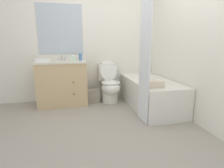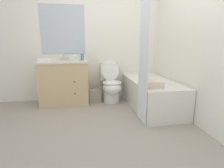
{
  "view_description": "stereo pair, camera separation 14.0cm",
  "coord_description": "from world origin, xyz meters",
  "px_view_note": "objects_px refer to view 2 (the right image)",
  "views": [
    {
      "loc": [
        -0.52,
        -1.99,
        1.15
      ],
      "look_at": [
        0.08,
        0.74,
        0.5
      ],
      "focal_mm": 28.0,
      "sensor_mm": 36.0,
      "label": 1
    },
    {
      "loc": [
        -0.39,
        -2.02,
        1.15
      ],
      "look_at": [
        0.08,
        0.74,
        0.5
      ],
      "focal_mm": 28.0,
      "sensor_mm": 36.0,
      "label": 2
    }
  ],
  "objects_px": {
    "sink_faucet": "(64,58)",
    "bath_towel_folded": "(153,84)",
    "vanity_cabinet": "(65,82)",
    "soap_dispenser": "(82,57)",
    "bathtub": "(151,94)",
    "hand_towel_folded": "(45,60)",
    "toilet": "(111,85)",
    "wastebasket": "(95,95)",
    "tissue_box": "(74,58)"
  },
  "relations": [
    {
      "from": "bathtub",
      "to": "wastebasket",
      "type": "relative_size",
      "value": 6.07
    },
    {
      "from": "bathtub",
      "to": "soap_dispenser",
      "type": "bearing_deg",
      "value": 155.44
    },
    {
      "from": "tissue_box",
      "to": "hand_towel_folded",
      "type": "height_order",
      "value": "tissue_box"
    },
    {
      "from": "sink_faucet",
      "to": "hand_towel_folded",
      "type": "bearing_deg",
      "value": -132.32
    },
    {
      "from": "bath_towel_folded",
      "to": "bathtub",
      "type": "bearing_deg",
      "value": 69.9
    },
    {
      "from": "tissue_box",
      "to": "soap_dispenser",
      "type": "height_order",
      "value": "soap_dispenser"
    },
    {
      "from": "tissue_box",
      "to": "hand_towel_folded",
      "type": "relative_size",
      "value": 0.62
    },
    {
      "from": "sink_faucet",
      "to": "bath_towel_folded",
      "type": "bearing_deg",
      "value": -40.86
    },
    {
      "from": "bath_towel_folded",
      "to": "tissue_box",
      "type": "bearing_deg",
      "value": 138.56
    },
    {
      "from": "vanity_cabinet",
      "to": "soap_dispenser",
      "type": "relative_size",
      "value": 5.79
    },
    {
      "from": "bathtub",
      "to": "toilet",
      "type": "bearing_deg",
      "value": 146.76
    },
    {
      "from": "sink_faucet",
      "to": "bathtub",
      "type": "bearing_deg",
      "value": -23.34
    },
    {
      "from": "tissue_box",
      "to": "toilet",
      "type": "bearing_deg",
      "value": -6.83
    },
    {
      "from": "bathtub",
      "to": "tissue_box",
      "type": "bearing_deg",
      "value": 159.11
    },
    {
      "from": "vanity_cabinet",
      "to": "toilet",
      "type": "bearing_deg",
      "value": -3.4
    },
    {
      "from": "vanity_cabinet",
      "to": "tissue_box",
      "type": "height_order",
      "value": "tissue_box"
    },
    {
      "from": "vanity_cabinet",
      "to": "hand_towel_folded",
      "type": "relative_size",
      "value": 4.06
    },
    {
      "from": "tissue_box",
      "to": "bath_towel_folded",
      "type": "xyz_separation_m",
      "value": [
        1.18,
        -1.04,
        -0.32
      ]
    },
    {
      "from": "wastebasket",
      "to": "bath_towel_folded",
      "type": "height_order",
      "value": "bath_towel_folded"
    },
    {
      "from": "sink_faucet",
      "to": "wastebasket",
      "type": "bearing_deg",
      "value": -17.44
    },
    {
      "from": "tissue_box",
      "to": "sink_faucet",
      "type": "bearing_deg",
      "value": 142.65
    },
    {
      "from": "bathtub",
      "to": "hand_towel_folded",
      "type": "bearing_deg",
      "value": 169.54
    },
    {
      "from": "bathtub",
      "to": "soap_dispenser",
      "type": "distance_m",
      "value": 1.48
    },
    {
      "from": "vanity_cabinet",
      "to": "bath_towel_folded",
      "type": "xyz_separation_m",
      "value": [
        1.38,
        -1.01,
        0.13
      ]
    },
    {
      "from": "soap_dispenser",
      "to": "hand_towel_folded",
      "type": "distance_m",
      "value": 0.69
    },
    {
      "from": "bathtub",
      "to": "wastebasket",
      "type": "height_order",
      "value": "bathtub"
    },
    {
      "from": "vanity_cabinet",
      "to": "tissue_box",
      "type": "bearing_deg",
      "value": 8.3
    },
    {
      "from": "soap_dispenser",
      "to": "hand_towel_folded",
      "type": "relative_size",
      "value": 0.7
    },
    {
      "from": "tissue_box",
      "to": "bath_towel_folded",
      "type": "height_order",
      "value": "tissue_box"
    },
    {
      "from": "sink_faucet",
      "to": "toilet",
      "type": "height_order",
      "value": "sink_faucet"
    },
    {
      "from": "sink_faucet",
      "to": "tissue_box",
      "type": "xyz_separation_m",
      "value": [
        0.2,
        -0.16,
        0.01
      ]
    },
    {
      "from": "sink_faucet",
      "to": "tissue_box",
      "type": "distance_m",
      "value": 0.26
    },
    {
      "from": "soap_dispenser",
      "to": "bath_towel_folded",
      "type": "distance_m",
      "value": 1.52
    },
    {
      "from": "bath_towel_folded",
      "to": "hand_towel_folded",
      "type": "bearing_deg",
      "value": 152.86
    },
    {
      "from": "wastebasket",
      "to": "tissue_box",
      "type": "bearing_deg",
      "value": 176.16
    },
    {
      "from": "sink_faucet",
      "to": "hand_towel_folded",
      "type": "relative_size",
      "value": 0.64
    },
    {
      "from": "bath_towel_folded",
      "to": "vanity_cabinet",
      "type": "bearing_deg",
      "value": 143.87
    },
    {
      "from": "soap_dispenser",
      "to": "bath_towel_folded",
      "type": "xyz_separation_m",
      "value": [
        1.03,
        -1.07,
        -0.34
      ]
    },
    {
      "from": "vanity_cabinet",
      "to": "hand_towel_folded",
      "type": "bearing_deg",
      "value": -154.31
    },
    {
      "from": "toilet",
      "to": "soap_dispenser",
      "type": "bearing_deg",
      "value": 167.8
    },
    {
      "from": "sink_faucet",
      "to": "toilet",
      "type": "distance_m",
      "value": 1.07
    },
    {
      "from": "vanity_cabinet",
      "to": "soap_dispenser",
      "type": "bearing_deg",
      "value": 10.45
    },
    {
      "from": "bathtub",
      "to": "wastebasket",
      "type": "bearing_deg",
      "value": 153.45
    },
    {
      "from": "wastebasket",
      "to": "hand_towel_folded",
      "type": "xyz_separation_m",
      "value": [
        -0.88,
        -0.15,
        0.73
      ]
    },
    {
      "from": "vanity_cabinet",
      "to": "wastebasket",
      "type": "bearing_deg",
      "value": 0.49
    },
    {
      "from": "tissue_box",
      "to": "vanity_cabinet",
      "type": "bearing_deg",
      "value": -171.7
    },
    {
      "from": "hand_towel_folded",
      "to": "wastebasket",
      "type": "bearing_deg",
      "value": 9.7
    },
    {
      "from": "toilet",
      "to": "wastebasket",
      "type": "distance_m",
      "value": 0.4
    },
    {
      "from": "sink_faucet",
      "to": "soap_dispenser",
      "type": "relative_size",
      "value": 0.91
    },
    {
      "from": "sink_faucet",
      "to": "bath_towel_folded",
      "type": "relative_size",
      "value": 0.54
    }
  ]
}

